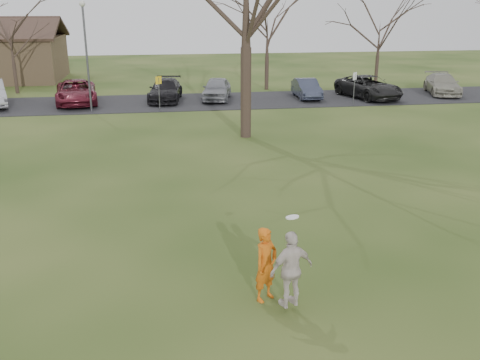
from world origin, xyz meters
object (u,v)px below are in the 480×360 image
(player_defender, at_px, (266,264))
(car_7, at_px, (442,84))
(car_4, at_px, (217,89))
(car_2, at_px, (76,92))
(car_3, at_px, (165,90))
(catching_play, at_px, (291,269))
(car_6, at_px, (368,87))
(lamp_post, at_px, (86,43))
(car_5, at_px, (307,89))

(player_defender, bearing_deg, car_7, 17.84)
(player_defender, distance_m, car_4, 25.20)
(car_2, xyz_separation_m, car_7, (24.92, -0.04, -0.05))
(car_3, bearing_deg, car_4, 5.93)
(catching_play, bearing_deg, car_6, 64.95)
(car_3, distance_m, car_6, 13.57)
(player_defender, relative_size, car_4, 0.39)
(car_2, bearing_deg, catching_play, -80.97)
(car_6, bearing_deg, lamp_post, 172.57)
(car_4, height_order, car_5, car_4)
(player_defender, relative_size, car_6, 0.31)
(player_defender, relative_size, car_3, 0.35)
(car_5, bearing_deg, car_2, -178.96)
(car_6, distance_m, lamp_post, 18.35)
(car_5, distance_m, car_7, 9.90)
(car_3, relative_size, car_7, 1.01)
(car_4, bearing_deg, lamp_post, -147.17)
(car_3, height_order, car_4, car_4)
(car_3, distance_m, car_7, 19.30)
(car_4, distance_m, car_7, 15.93)
(lamp_post, bearing_deg, catching_play, -74.34)
(player_defender, relative_size, lamp_post, 0.26)
(car_3, bearing_deg, car_5, 5.04)
(car_4, bearing_deg, car_2, -166.97)
(catching_play, bearing_deg, car_2, 106.49)
(car_5, bearing_deg, car_7, 2.90)
(car_5, bearing_deg, car_4, 178.86)
(car_4, xyz_separation_m, car_6, (10.16, -0.92, 0.02))
(car_3, bearing_deg, lamp_post, -138.37)
(catching_play, distance_m, lamp_post, 23.85)
(car_7, height_order, lamp_post, lamp_post)
(car_3, bearing_deg, car_2, -170.47)
(car_2, height_order, car_5, car_2)
(car_6, height_order, car_7, car_6)
(lamp_post, bearing_deg, player_defender, -74.95)
(catching_play, relative_size, lamp_post, 0.31)
(car_4, distance_m, car_6, 10.20)
(car_2, relative_size, lamp_post, 0.84)
(car_7, distance_m, lamp_post, 24.11)
(car_2, relative_size, car_7, 1.12)
(car_5, height_order, car_7, car_7)
(player_defender, xyz_separation_m, car_3, (-1.54, 25.23, -0.09))
(player_defender, height_order, catching_play, catching_play)
(car_3, height_order, car_5, car_3)
(car_7, bearing_deg, catching_play, -107.72)
(car_3, height_order, lamp_post, lamp_post)
(player_defender, bearing_deg, lamp_post, 68.27)
(car_3, distance_m, car_5, 9.41)
(car_2, relative_size, car_5, 1.37)
(car_2, bearing_deg, car_5, -8.28)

